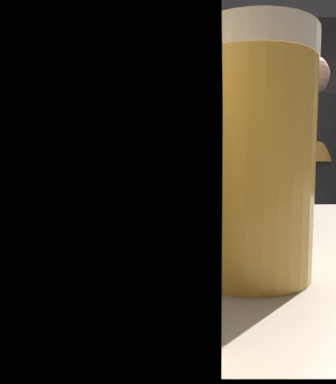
{
  "coord_description": "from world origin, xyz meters",
  "views": [
    {
      "loc": [
        -0.4,
        -1.33,
        1.14
      ],
      "look_at": [
        -0.39,
        -0.75,
        1.09
      ],
      "focal_mm": 30.47,
      "sensor_mm": 36.0,
      "label": 1
    }
  ],
  "objects_px": {
    "pint_glass_far": "(242,159)",
    "bottle_hot_sauce": "(157,150)",
    "pint_glass_near": "(109,139)",
    "chefs_knife": "(317,199)",
    "bartender": "(302,198)",
    "bottle_olive_oil": "(182,153)",
    "mixing_bowl": "(197,195)"
  },
  "relations": [
    {
      "from": "pint_glass_far",
      "to": "bottle_hot_sauce",
      "type": "height_order",
      "value": "bottle_hot_sauce"
    },
    {
      "from": "pint_glass_far",
      "to": "bottle_hot_sauce",
      "type": "xyz_separation_m",
      "value": [
        -0.06,
        2.97,
        0.15
      ]
    },
    {
      "from": "pint_glass_near",
      "to": "bottle_hot_sauce",
      "type": "xyz_separation_m",
      "value": [
        0.0,
        3.07,
        0.15
      ]
    },
    {
      "from": "pint_glass_near",
      "to": "chefs_knife",
      "type": "bearing_deg",
      "value": 61.96
    },
    {
      "from": "bartender",
      "to": "pint_glass_near",
      "type": "distance_m",
      "value": 1.73
    },
    {
      "from": "chefs_knife",
      "to": "pint_glass_far",
      "type": "height_order",
      "value": "pint_glass_far"
    },
    {
      "from": "bartender",
      "to": "chefs_knife",
      "type": "bearing_deg",
      "value": -32.6
    },
    {
      "from": "bottle_hot_sauce",
      "to": "bartender",
      "type": "bearing_deg",
      "value": -63.68
    },
    {
      "from": "pint_glass_near",
      "to": "pint_glass_far",
      "type": "distance_m",
      "value": 0.12
    },
    {
      "from": "chefs_knife",
      "to": "pint_glass_near",
      "type": "height_order",
      "value": "pint_glass_near"
    },
    {
      "from": "pint_glass_near",
      "to": "bottle_olive_oil",
      "type": "bearing_deg",
      "value": 85.35
    },
    {
      "from": "bartender",
      "to": "bottle_olive_oil",
      "type": "height_order",
      "value": "bartender"
    },
    {
      "from": "mixing_bowl",
      "to": "pint_glass_far",
      "type": "xyz_separation_m",
      "value": [
        -0.2,
        -1.93,
        0.19
      ]
    },
    {
      "from": "pint_glass_far",
      "to": "bottle_olive_oil",
      "type": "height_order",
      "value": "bottle_olive_oil"
    },
    {
      "from": "pint_glass_far",
      "to": "mixing_bowl",
      "type": "bearing_deg",
      "value": 83.99
    },
    {
      "from": "mixing_bowl",
      "to": "pint_glass_near",
      "type": "relative_size",
      "value": 1.45
    },
    {
      "from": "pint_glass_far",
      "to": "bottle_hot_sauce",
      "type": "relative_size",
      "value": 0.52
    },
    {
      "from": "bartender",
      "to": "pint_glass_far",
      "type": "height_order",
      "value": "bartender"
    },
    {
      "from": "mixing_bowl",
      "to": "bottle_hot_sauce",
      "type": "bearing_deg",
      "value": 104.33
    },
    {
      "from": "pint_glass_near",
      "to": "bartender",
      "type": "bearing_deg",
      "value": 63.87
    },
    {
      "from": "chefs_knife",
      "to": "bottle_olive_oil",
      "type": "distance_m",
      "value": 1.55
    },
    {
      "from": "bartender",
      "to": "bottle_olive_oil",
      "type": "relative_size",
      "value": 7.91
    },
    {
      "from": "pint_glass_far",
      "to": "bottle_hot_sauce",
      "type": "distance_m",
      "value": 2.98
    },
    {
      "from": "chefs_knife",
      "to": "bottle_hot_sauce",
      "type": "relative_size",
      "value": 0.9
    },
    {
      "from": "bottle_hot_sauce",
      "to": "pint_glass_far",
      "type": "bearing_deg",
      "value": -88.78
    },
    {
      "from": "bottle_hot_sauce",
      "to": "chefs_knife",
      "type": "bearing_deg",
      "value": -47.26
    },
    {
      "from": "bottle_olive_oil",
      "to": "bartender",
      "type": "bearing_deg",
      "value": -73.81
    },
    {
      "from": "bartender",
      "to": "bottle_hot_sauce",
      "type": "xyz_separation_m",
      "value": [
        -0.75,
        1.52,
        0.32
      ]
    },
    {
      "from": "bartender",
      "to": "bottle_olive_oil",
      "type": "xyz_separation_m",
      "value": [
        -0.49,
        1.7,
        0.29
      ]
    },
    {
      "from": "pint_glass_near",
      "to": "bottle_hot_sauce",
      "type": "relative_size",
      "value": 0.55
    },
    {
      "from": "pint_glass_near",
      "to": "bottle_hot_sauce",
      "type": "bearing_deg",
      "value": 89.94
    },
    {
      "from": "bartender",
      "to": "mixing_bowl",
      "type": "bearing_deg",
      "value": 47.45
    }
  ]
}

